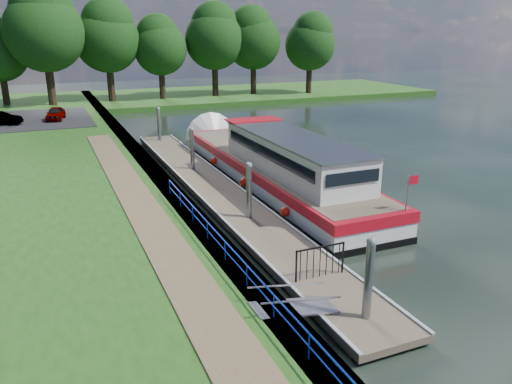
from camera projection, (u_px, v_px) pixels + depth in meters
name	position (u px, v px, depth m)	size (l,w,h in m)	color
ground	(355.00, 320.00, 15.17)	(160.00, 160.00, 0.00)	black
bank_edge	(161.00, 185.00, 27.22)	(1.10, 90.00, 0.78)	#473D2D
far_bank	(207.00, 96.00, 65.05)	(60.00, 18.00, 0.60)	#1E4A15
footpath	(154.00, 227.00, 20.28)	(1.60, 40.00, 0.05)	brown
carpark	(7.00, 121.00, 44.06)	(14.00, 12.00, 0.06)	black
blue_fence	(235.00, 257.00, 16.36)	(0.04, 18.04, 0.72)	#0C2DBF
pontoon	(217.00, 193.00, 26.49)	(2.50, 30.00, 0.56)	brown
mooring_piles	(216.00, 173.00, 26.15)	(0.30, 27.30, 3.55)	gray
gangway	(294.00, 307.00, 14.72)	(2.58, 1.00, 0.92)	#A5A8AD
gate_panel	(320.00, 257.00, 16.74)	(1.85, 0.05, 1.15)	black
barge	(269.00, 164.00, 28.65)	(4.36, 21.15, 4.78)	black
horizon_trees	(96.00, 35.00, 54.71)	(54.38, 10.03, 12.87)	#332316
car_a	(56.00, 113.00, 44.24)	(1.33, 3.31, 1.13)	#999999
car_b	(0.00, 118.00, 41.76)	(1.17, 3.35, 1.10)	#999999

